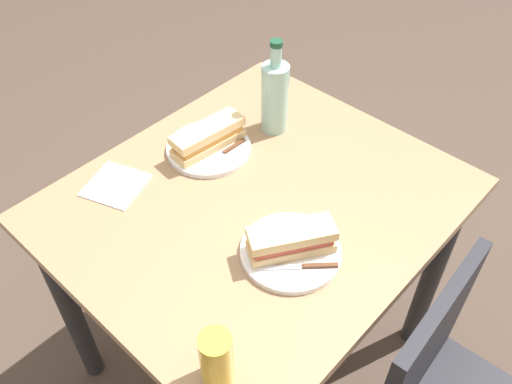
# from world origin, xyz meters

# --- Properties ---
(ground_plane) EXTENTS (8.00, 8.00, 0.00)m
(ground_plane) POSITION_xyz_m (0.00, 0.00, 0.00)
(ground_plane) COLOR #47382D
(dining_table) EXTENTS (0.97, 0.85, 0.78)m
(dining_table) POSITION_xyz_m (0.00, 0.00, 0.64)
(dining_table) COLOR #997251
(dining_table) RESTS_ON ground
(plate_near) EXTENTS (0.23, 0.23, 0.01)m
(plate_near) POSITION_xyz_m (-0.05, -0.22, 0.78)
(plate_near) COLOR white
(plate_near) RESTS_ON dining_table
(baguette_sandwich_near) EXTENTS (0.22, 0.09, 0.07)m
(baguette_sandwich_near) POSITION_xyz_m (-0.05, -0.22, 0.83)
(baguette_sandwich_near) COLOR #DBB77A
(baguette_sandwich_near) RESTS_ON plate_near
(knife_near) EXTENTS (0.18, 0.02, 0.01)m
(knife_near) POSITION_xyz_m (-0.05, -0.17, 0.79)
(knife_near) COLOR silver
(knife_near) RESTS_ON plate_near
(plate_far) EXTENTS (0.23, 0.23, 0.01)m
(plate_far) POSITION_xyz_m (0.08, 0.18, 0.78)
(plate_far) COLOR white
(plate_far) RESTS_ON dining_table
(baguette_sandwich_far) EXTENTS (0.20, 0.17, 0.07)m
(baguette_sandwich_far) POSITION_xyz_m (0.08, 0.18, 0.83)
(baguette_sandwich_far) COLOR #DBB77A
(baguette_sandwich_far) RESTS_ON plate_far
(knife_far) EXTENTS (0.14, 0.13, 0.01)m
(knife_far) POSITION_xyz_m (0.10, 0.23, 0.79)
(knife_far) COLOR silver
(knife_far) RESTS_ON plate_far
(water_bottle) EXTENTS (0.08, 0.08, 0.28)m
(water_bottle) POSITION_xyz_m (-0.25, -0.16, 0.89)
(water_bottle) COLOR #99C6B7
(water_bottle) RESTS_ON dining_table
(beer_glass) EXTENTS (0.06, 0.06, 0.14)m
(beer_glass) POSITION_xyz_m (0.40, 0.27, 0.84)
(beer_glass) COLOR gold
(beer_glass) RESTS_ON dining_table
(paper_napkin) EXTENTS (0.18, 0.18, 0.00)m
(paper_napkin) POSITION_xyz_m (0.22, -0.30, 0.78)
(paper_napkin) COLOR white
(paper_napkin) RESTS_ON dining_table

